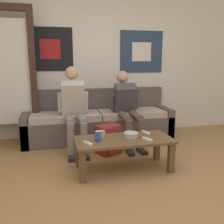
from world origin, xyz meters
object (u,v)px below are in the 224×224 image
(drink_can_blue, at_px, (98,136))
(pillar_candle, at_px, (102,134))
(person_seated_teen, at_px, (127,105))
(game_controller_near_right, at_px, (147,139))
(backpack, at_px, (109,140))
(ceramic_bowl, at_px, (131,134))
(game_controller_far_center, at_px, (146,133))
(person_seated_adult, at_px, (74,105))
(couch, at_px, (98,122))
(coffee_table, at_px, (124,144))
(game_controller_near_left, at_px, (88,143))

(drink_can_blue, bearing_deg, pillar_candle, 61.90)
(person_seated_teen, xyz_separation_m, game_controller_near_right, (-0.08, -1.09, -0.22))
(backpack, distance_m, pillar_candle, 0.56)
(ceramic_bowl, distance_m, game_controller_far_center, 0.25)
(pillar_candle, bearing_deg, drink_can_blue, -118.10)
(person_seated_adult, bearing_deg, couch, 39.16)
(game_controller_near_right, xyz_separation_m, game_controller_far_center, (0.09, 0.26, 0.00))
(couch, height_order, pillar_candle, couch)
(drink_can_blue, bearing_deg, game_controller_near_right, -8.78)
(drink_can_blue, distance_m, game_controller_far_center, 0.69)
(coffee_table, height_order, person_seated_teen, person_seated_teen)
(ceramic_bowl, xyz_separation_m, pillar_candle, (-0.35, 0.07, 0.01))
(ceramic_bowl, bearing_deg, coffee_table, -155.33)
(pillar_candle, bearing_deg, ceramic_bowl, -11.19)
(backpack, bearing_deg, ceramic_bowl, -73.94)
(game_controller_far_center, bearing_deg, couch, 109.07)
(couch, relative_size, backpack, 5.99)
(person_seated_teen, relative_size, game_controller_far_center, 7.80)
(couch, bearing_deg, drink_can_blue, -100.83)
(ceramic_bowl, bearing_deg, game_controller_near_left, -165.21)
(game_controller_near_right, bearing_deg, game_controller_near_left, 178.35)
(couch, xyz_separation_m, person_seated_teen, (0.40, -0.35, 0.34))
(coffee_table, xyz_separation_m, person_seated_teen, (0.33, 0.97, 0.30))
(drink_can_blue, bearing_deg, coffee_table, 5.24)
(person_seated_adult, bearing_deg, backpack, -39.13)
(couch, height_order, ceramic_bowl, couch)
(person_seated_adult, relative_size, pillar_candle, 12.76)
(game_controller_near_right, height_order, game_controller_far_center, same)
(couch, height_order, game_controller_near_left, couch)
(coffee_table, distance_m, ceramic_bowl, 0.15)
(person_seated_adult, bearing_deg, game_controller_far_center, -44.07)
(couch, distance_m, game_controller_far_center, 1.25)
(backpack, distance_m, ceramic_bowl, 0.61)
(ceramic_bowl, bearing_deg, drink_can_blue, -169.70)
(person_seated_adult, xyz_separation_m, ceramic_bowl, (0.61, -0.91, -0.23))
(pillar_candle, relative_size, game_controller_near_left, 0.68)
(pillar_candle, relative_size, drink_can_blue, 0.78)
(person_seated_teen, xyz_separation_m, pillar_candle, (-0.58, -0.85, -0.19))
(pillar_candle, relative_size, game_controller_near_right, 0.66)
(person_seated_adult, xyz_separation_m, person_seated_teen, (0.83, 0.01, -0.04))
(drink_can_blue, bearing_deg, couch, 79.17)
(person_seated_adult, bearing_deg, game_controller_near_right, -54.89)
(ceramic_bowl, xyz_separation_m, drink_can_blue, (-0.43, -0.08, 0.03))
(pillar_candle, height_order, game_controller_near_left, pillar_candle)
(coffee_table, xyz_separation_m, person_seated_adult, (-0.50, 0.96, 0.34))
(game_controller_near_right, bearing_deg, drink_can_blue, 171.22)
(drink_can_blue, bearing_deg, game_controller_near_left, -151.63)
(game_controller_near_right, bearing_deg, person_seated_adult, 125.11)
(game_controller_near_left, height_order, game_controller_far_center, same)
(person_seated_adult, distance_m, game_controller_near_left, 1.09)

